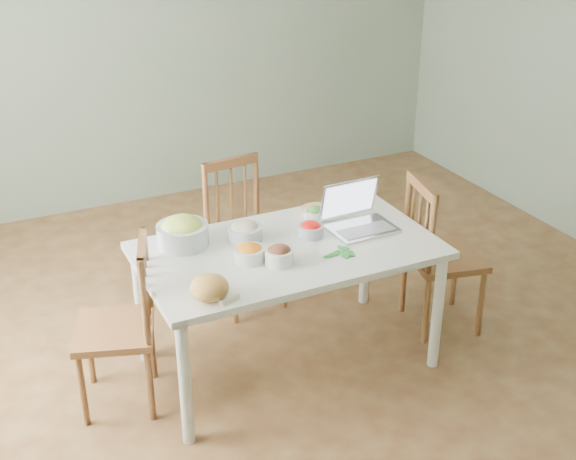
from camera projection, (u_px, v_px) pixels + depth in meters
name	position (u px, v px, depth m)	size (l,w,h in m)	color
floor	(299.00, 345.00, 4.49)	(5.00, 5.00, 0.00)	#512D18
wall_back	(157.00, 35.00, 5.92)	(5.00, 0.00, 2.70)	gray
dining_table	(288.00, 306.00, 4.18)	(1.57, 0.88, 0.74)	white
chair_far	(246.00, 238.00, 4.71)	(0.41, 0.39, 0.94)	#572914
chair_left	(114.00, 326.00, 3.83)	(0.41, 0.39, 0.92)	#572914
chair_right	(445.00, 254.00, 4.49)	(0.42, 0.40, 0.96)	#572914
bread_boule	(209.00, 288.00, 3.52)	(0.18, 0.18, 0.12)	#BF884A
butter_stick	(229.00, 299.00, 3.51)	(0.11, 0.03, 0.03)	#F5EBC6
bowl_squash	(182.00, 231.00, 4.00)	(0.27, 0.27, 0.16)	#E1EC41
bowl_carrot	(249.00, 253.00, 3.86)	(0.16, 0.16, 0.09)	orange
bowl_onion	(245.00, 231.00, 4.07)	(0.19, 0.19, 0.10)	beige
bowl_mushroom	(279.00, 255.00, 3.83)	(0.15, 0.15, 0.10)	#4A221A
bowl_redpep	(311.00, 229.00, 4.11)	(0.14, 0.14, 0.08)	red
bowl_broccoli	(315.00, 213.00, 4.30)	(0.13, 0.13, 0.08)	#173210
flatbread	(317.00, 210.00, 4.42)	(0.19, 0.19, 0.02)	#E0C282
basil_bunch	(338.00, 252.00, 3.94)	(0.19, 0.19, 0.02)	#1F7726
laptop	(363.00, 210.00, 4.14)	(0.36, 0.30, 0.25)	silver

